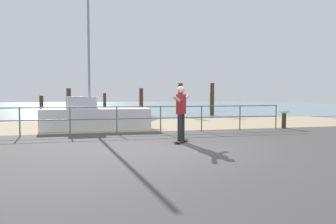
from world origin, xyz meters
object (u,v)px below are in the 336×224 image
(bollard_short, at_px, (284,121))
(seagull, at_px, (284,112))
(sailboat, at_px, (101,117))
(skateboard, at_px, (181,141))
(skateboarder, at_px, (181,110))

(bollard_short, xyz_separation_m, seagull, (-0.02, 0.01, 0.41))
(seagull, bearing_deg, sailboat, 169.19)
(skateboard, bearing_deg, seagull, 26.83)
(sailboat, distance_m, bollard_short, 7.88)
(sailboat, xyz_separation_m, seagull, (7.72, -1.47, 0.21))
(skateboarder, relative_size, seagull, 3.49)
(bollard_short, bearing_deg, skateboarder, -153.29)
(bollard_short, bearing_deg, seagull, 159.84)
(sailboat, bearing_deg, seagull, -10.81)
(skateboard, bearing_deg, sailboat, 118.89)
(bollard_short, bearing_deg, skateboard, -153.29)
(skateboarder, height_order, seagull, skateboarder)
(sailboat, bearing_deg, bollard_short, -10.83)
(sailboat, bearing_deg, skateboard, -61.11)
(sailboat, distance_m, skateboard, 4.83)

